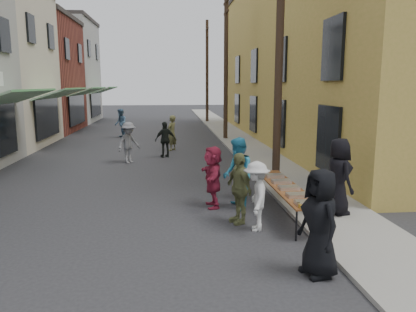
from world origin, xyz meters
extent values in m
plane|color=#28282B|center=(0.00, 0.00, 0.00)|extent=(120.00, 120.00, 0.00)
cube|color=gray|center=(5.00, 15.00, 0.05)|extent=(2.20, 60.00, 0.10)
cube|color=maroon|center=(-10.00, 21.00, 4.00)|extent=(8.00, 8.00, 8.00)
cube|color=gray|center=(-10.00, 29.00, 4.50)|extent=(8.00, 8.00, 9.00)
cube|color=#AD983D|center=(11.10, 14.00, 5.00)|extent=(10.00, 28.00, 10.00)
cylinder|color=#2D2116|center=(4.30, 3.00, 4.50)|extent=(0.26, 0.26, 9.00)
cylinder|color=#2D2116|center=(4.30, 15.00, 4.50)|extent=(0.26, 0.26, 9.00)
cylinder|color=#2D2116|center=(4.30, 27.00, 4.50)|extent=(0.26, 0.26, 9.00)
cube|color=brown|center=(3.80, 0.18, 0.73)|extent=(0.70, 4.00, 0.04)
cylinder|color=black|center=(3.51, -1.70, 0.35)|extent=(0.04, 0.04, 0.71)
cylinder|color=black|center=(4.09, -1.70, 0.35)|extent=(0.04, 0.04, 0.71)
cylinder|color=black|center=(3.51, 2.06, 0.35)|extent=(0.04, 0.04, 0.71)
cylinder|color=black|center=(4.09, 2.06, 0.35)|extent=(0.04, 0.04, 0.71)
cube|color=maroon|center=(3.80, -1.47, 0.79)|extent=(0.50, 0.33, 0.08)
cube|color=#B2B2B7|center=(3.80, -0.82, 0.79)|extent=(0.50, 0.33, 0.08)
cube|color=tan|center=(3.80, -0.12, 0.79)|extent=(0.50, 0.33, 0.08)
cube|color=#B2B2B7|center=(3.80, 0.58, 0.79)|extent=(0.50, 0.33, 0.08)
cube|color=tan|center=(3.80, 1.28, 0.79)|extent=(0.50, 0.33, 0.08)
cylinder|color=#A57F26|center=(3.58, -1.77, 0.79)|extent=(0.07, 0.07, 0.08)
cylinder|color=#A57F26|center=(3.58, -1.67, 0.79)|extent=(0.07, 0.07, 0.08)
cylinder|color=#A57F26|center=(3.58, -1.57, 0.79)|extent=(0.07, 0.07, 0.08)
cylinder|color=tan|center=(4.00, -1.72, 0.81)|extent=(0.08, 0.08, 0.12)
imported|color=black|center=(3.40, -3.29, 0.97)|extent=(0.83, 1.07, 1.95)
imported|color=#577FA8|center=(2.88, 1.78, 0.82)|extent=(0.53, 0.68, 1.64)
imported|color=teal|center=(2.62, 0.74, 0.99)|extent=(0.77, 0.98, 1.98)
imported|color=silver|center=(2.78, -0.93, 0.82)|extent=(0.76, 1.14, 1.64)
imported|color=olive|center=(2.47, -0.38, 0.88)|extent=(0.76, 1.11, 1.76)
imported|color=#9D223D|center=(1.98, 1.00, 0.86)|extent=(0.53, 1.60, 1.72)
imported|color=black|center=(5.06, -0.20, 1.08)|extent=(0.76, 1.04, 1.95)
imported|color=slate|center=(-0.96, 7.80, 0.89)|extent=(1.28, 1.29, 1.79)
imported|color=black|center=(0.62, 9.05, 0.84)|extent=(1.06, 0.72, 1.68)
imported|color=brown|center=(0.94, 11.04, 0.91)|extent=(0.73, 0.80, 1.83)
imported|color=#4D7295|center=(-2.28, 16.50, 0.94)|extent=(0.92, 1.06, 1.87)
camera|label=1|loc=(0.78, -9.87, 3.36)|focal=35.00mm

